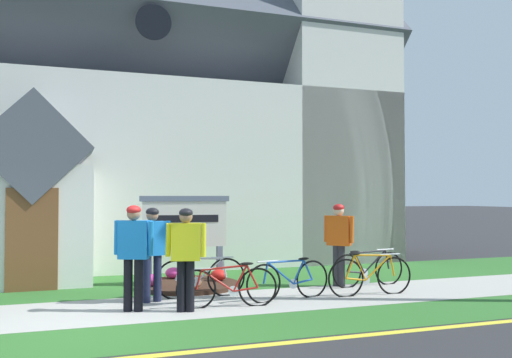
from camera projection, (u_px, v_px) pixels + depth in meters
ground at (82, 287)px, 11.41m from camera, size 140.00×140.00×0.00m
sidewalk_slab at (185, 306)px, 9.41m from camera, size 32.00×2.14×0.01m
grass_verge at (211, 331)px, 7.67m from camera, size 32.00×1.55×0.01m
church_lawn at (162, 283)px, 11.83m from camera, size 24.00×3.00×0.01m
curb_paint_stripe at (229, 348)px, 6.79m from camera, size 28.00×0.16×0.01m
church_building at (154, 107)px, 17.33m from camera, size 15.25×10.40×13.53m
church_sign at (185, 225)px, 11.74m from camera, size 1.96×0.26×1.93m
flower_bed at (188, 283)px, 11.30m from camera, size 2.12×2.12×0.34m
bicycle_blue at (228, 287)px, 9.28m from camera, size 1.76×0.27×0.79m
bicycle_black at (289, 280)px, 9.96m from camera, size 1.77×0.36×0.79m
bicycle_yellow at (368, 269)px, 11.46m from camera, size 1.80×0.19×0.80m
bicycle_green at (201, 277)px, 10.21m from camera, size 1.74×0.09×0.82m
bicycle_silver at (370, 275)px, 10.39m from camera, size 1.80×0.10×0.87m
cyclist_in_red_jersey at (152, 246)px, 9.75m from camera, size 0.67×0.33×1.72m
cyclist_in_yellow_jersey at (339, 237)px, 11.47m from camera, size 0.49×0.59×1.76m
cyclist_in_orange_jersey at (134, 248)px, 8.98m from camera, size 0.61×0.47×1.78m
cyclist_in_blue_jersey at (186, 251)px, 8.95m from camera, size 0.64×0.37×1.73m
roadside_conifer at (304, 141)px, 19.89m from camera, size 4.02×4.02×6.24m
distant_hill at (129, 210)px, 73.83m from camera, size 79.72×46.55×16.45m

